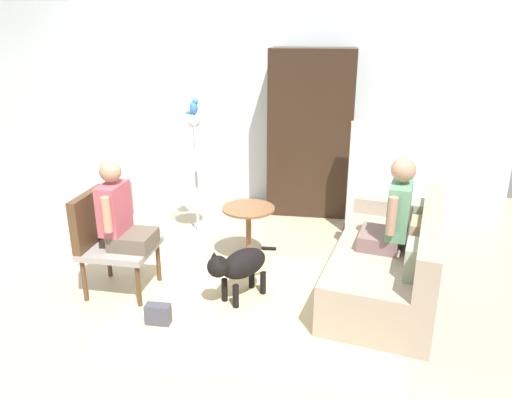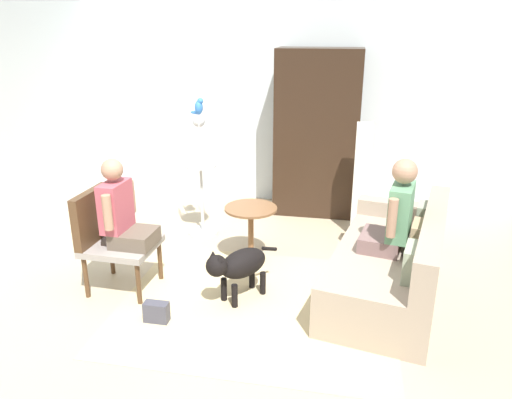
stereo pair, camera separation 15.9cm
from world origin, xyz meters
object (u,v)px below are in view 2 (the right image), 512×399
object	(u,v)px
person_on_armchair	(122,211)
parrot	(199,107)
dog	(239,265)
bird_cage_stand	(201,179)
couch	(393,265)
person_on_couch	(395,215)
handbag	(156,312)
column_lamp	(361,181)
armoire_cabinet	(317,134)
armchair	(108,233)
round_end_table	(251,225)

from	to	relation	value
person_on_armchair	parrot	world-z (taller)	parrot
dog	bird_cage_stand	world-z (taller)	bird_cage_stand
couch	dog	bearing A→B (deg)	-164.89
person_on_couch	dog	world-z (taller)	person_on_couch
person_on_couch	handbag	bearing A→B (deg)	-156.67
dog	handbag	size ratio (longest dim) A/B	3.23
column_lamp	handbag	distance (m)	2.87
person_on_couch	armoire_cabinet	size ratio (longest dim) A/B	0.40
handbag	parrot	bearing A→B (deg)	94.75
column_lamp	person_on_armchair	bearing A→B (deg)	-140.56
person_on_couch	bird_cage_stand	size ratio (longest dim) A/B	0.59
armchair	armoire_cabinet	bearing A→B (deg)	54.33
couch	person_on_couch	bearing A→B (deg)	-150.37
person_on_armchair	armoire_cabinet	xyz separation A→B (m)	(1.58, 2.43, 0.28)
armchair	armoire_cabinet	xyz separation A→B (m)	(1.74, 2.42, 0.51)
armchair	column_lamp	bearing A→B (deg)	37.32
person_on_armchair	dog	distance (m)	1.18
person_on_armchair	round_end_table	distance (m)	1.36
person_on_couch	couch	bearing A→B (deg)	29.63
bird_cage_stand	armoire_cabinet	world-z (taller)	armoire_cabinet
armchair	round_end_table	distance (m)	1.44
person_on_couch	round_end_table	distance (m)	1.51
dog	bird_cage_stand	size ratio (longest dim) A/B	0.47
dog	column_lamp	xyz separation A→B (m)	(1.07, 1.77, 0.32)
round_end_table	parrot	distance (m)	1.46
couch	armoire_cabinet	distance (m)	2.36
couch	column_lamp	bearing A→B (deg)	102.45
parrot	armoire_cabinet	world-z (taller)	armoire_cabinet
round_end_table	armchair	bearing A→B (deg)	-146.68
couch	person_on_armchair	world-z (taller)	person_on_armchair
dog	column_lamp	size ratio (longest dim) A/B	0.51
dog	column_lamp	bearing A→B (deg)	58.83
person_on_couch	round_end_table	size ratio (longest dim) A/B	1.41
person_on_couch	column_lamp	distance (m)	1.45
column_lamp	dog	bearing A→B (deg)	-121.17
couch	person_on_couch	distance (m)	0.50
armoire_cabinet	armchair	bearing A→B (deg)	-125.67
couch	bird_cage_stand	bearing A→B (deg)	154.50
couch	dog	xyz separation A→B (m)	(-1.38, -0.37, 0.05)
round_end_table	bird_cage_stand	distance (m)	0.98
person_on_couch	armoire_cabinet	distance (m)	2.25
column_lamp	person_on_couch	bearing A→B (deg)	-78.98
armchair	dog	xyz separation A→B (m)	(1.25, 0.00, -0.21)
dog	handbag	world-z (taller)	dog
armoire_cabinet	person_on_couch	bearing A→B (deg)	-67.49
armchair	person_on_armchair	size ratio (longest dim) A/B	1.19
armchair	parrot	world-z (taller)	parrot
round_end_table	armoire_cabinet	distance (m)	1.84
couch	armoire_cabinet	bearing A→B (deg)	113.47
couch	handbag	size ratio (longest dim) A/B	9.73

